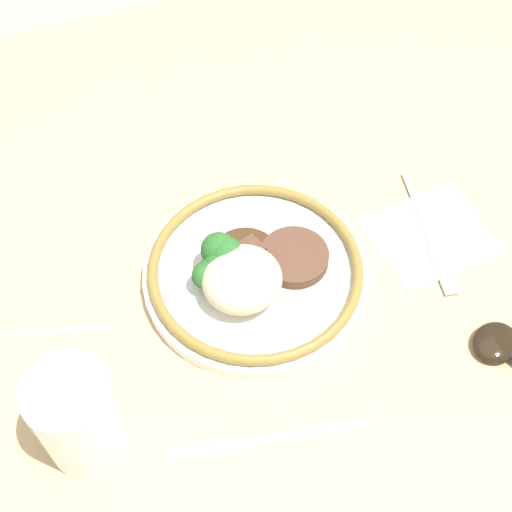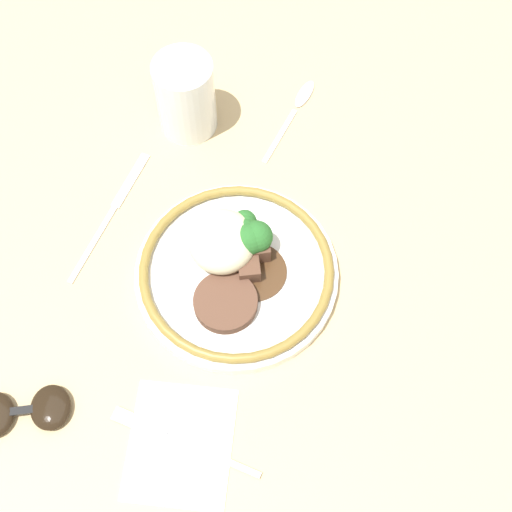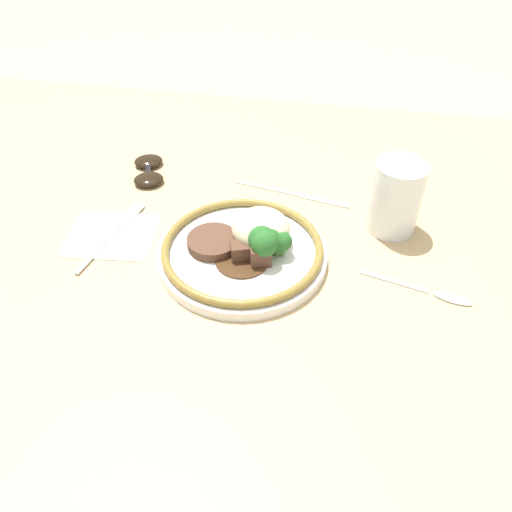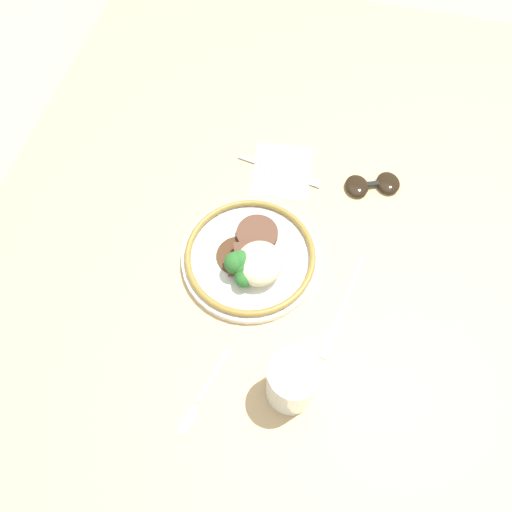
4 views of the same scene
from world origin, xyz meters
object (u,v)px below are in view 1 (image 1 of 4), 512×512
(plate, at_px, (251,271))
(spoon, at_px, (0,337))
(juice_glass, at_px, (79,419))
(fork, at_px, (432,243))
(knife, at_px, (264,440))

(plate, bearing_deg, spoon, -5.18)
(plate, bearing_deg, juice_glass, 29.30)
(fork, bearing_deg, knife, -49.85)
(fork, relative_size, spoon, 1.16)
(knife, bearing_deg, fork, -139.50)
(knife, distance_m, spoon, 0.30)
(juice_glass, bearing_deg, spoon, -65.52)
(juice_glass, xyz_separation_m, fork, (-0.42, -0.09, -0.05))
(plate, xyz_separation_m, spoon, (0.27, -0.02, -0.02))
(juice_glass, relative_size, knife, 0.56)
(spoon, bearing_deg, plate, -171.44)
(fork, distance_m, spoon, 0.49)
(plate, height_order, juice_glass, juice_glass)
(juice_glass, relative_size, spoon, 0.74)
(spoon, bearing_deg, knife, 151.66)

